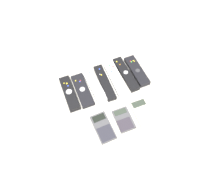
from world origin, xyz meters
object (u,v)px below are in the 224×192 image
(remote_3, at_px, (105,82))
(remote_5, at_px, (126,74))
(remote_2, at_px, (94,85))
(calculator_1, at_px, (123,120))
(remote_1, at_px, (82,90))
(calculator_0, at_px, (103,127))
(calculator_2, at_px, (143,113))
(remote_4, at_px, (116,78))
(remote_6, at_px, (137,71))
(remote_0, at_px, (69,93))

(remote_3, height_order, remote_5, remote_3)
(remote_2, bearing_deg, calculator_1, -80.61)
(remote_1, distance_m, remote_3, 0.12)
(calculator_0, xyz_separation_m, calculator_2, (0.19, -0.01, 0.00))
(remote_4, xyz_separation_m, remote_6, (0.12, -0.00, 0.00))
(remote_5, xyz_separation_m, calculator_0, (-0.22, -0.22, -0.00))
(remote_3, relative_size, calculator_0, 1.53)
(remote_1, relative_size, remote_3, 0.90)
(remote_4, bearing_deg, calculator_2, -79.07)
(remote_4, xyz_separation_m, remote_5, (0.06, 0.00, 0.00))
(remote_2, height_order, remote_4, remote_4)
(remote_6, bearing_deg, calculator_0, -141.55)
(calculator_0, bearing_deg, remote_0, 108.98)
(remote_2, height_order, calculator_0, remote_2)
(remote_2, distance_m, remote_5, 0.17)
(calculator_0, bearing_deg, remote_6, 37.16)
(remote_3, bearing_deg, remote_1, -178.23)
(remote_0, distance_m, remote_2, 0.13)
(remote_1, height_order, calculator_1, remote_1)
(remote_0, height_order, calculator_2, remote_0)
(remote_4, bearing_deg, remote_6, 0.51)
(calculator_0, bearing_deg, calculator_2, -3.05)
(remote_5, bearing_deg, remote_1, -179.79)
(remote_1, height_order, calculator_2, remote_1)
(remote_4, bearing_deg, remote_3, -175.29)
(remote_0, height_order, remote_3, remote_0)
(remote_1, relative_size, remote_5, 0.88)
(remote_6, distance_m, calculator_1, 0.28)
(remote_1, bearing_deg, remote_3, 0.45)
(remote_0, bearing_deg, remote_5, 1.47)
(remote_4, relative_size, remote_5, 0.98)
(remote_0, distance_m, calculator_1, 0.29)
(remote_4, bearing_deg, remote_0, -178.91)
(remote_2, height_order, remote_5, remote_5)
(remote_0, relative_size, remote_1, 1.00)
(remote_6, distance_m, calculator_2, 0.24)
(remote_1, bearing_deg, remote_6, 0.73)
(remote_1, bearing_deg, remote_5, 2.25)
(remote_4, height_order, remote_6, remote_6)
(remote_4, distance_m, calculator_0, 0.27)
(remote_4, height_order, remote_5, remote_5)
(remote_0, xyz_separation_m, calculator_0, (0.08, -0.22, -0.01))
(calculator_2, bearing_deg, remote_5, 86.19)
(remote_5, xyz_separation_m, calculator_1, (-0.12, -0.22, -0.00))
(remote_4, bearing_deg, calculator_0, -123.86)
(remote_1, relative_size, calculator_2, 1.34)
(remote_5, relative_size, calculator_2, 1.51)
(remote_3, height_order, calculator_1, remote_3)
(remote_6, bearing_deg, remote_4, 178.79)
(remote_3, xyz_separation_m, calculator_1, (-0.01, -0.22, -0.00))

